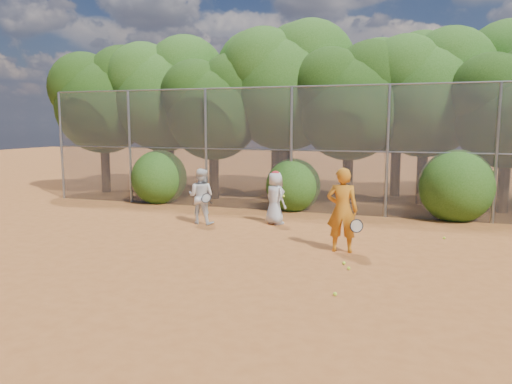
% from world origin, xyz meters
% --- Properties ---
extents(ground, '(80.00, 80.00, 0.00)m').
position_xyz_m(ground, '(0.00, 0.00, 0.00)').
color(ground, '#A15624').
rests_on(ground, ground).
extents(fence_back, '(20.05, 0.09, 4.03)m').
position_xyz_m(fence_back, '(-0.12, 6.00, 2.05)').
color(fence_back, gray).
rests_on(fence_back, ground).
extents(tree_0, '(4.38, 3.81, 6.00)m').
position_xyz_m(tree_0, '(-9.44, 8.04, 3.93)').
color(tree_0, black).
rests_on(tree_0, ground).
extents(tree_1, '(4.64, 4.03, 6.35)m').
position_xyz_m(tree_1, '(-6.94, 8.54, 4.16)').
color(tree_1, black).
rests_on(tree_1, ground).
extents(tree_2, '(3.99, 3.47, 5.47)m').
position_xyz_m(tree_2, '(-4.45, 7.83, 3.58)').
color(tree_2, black).
rests_on(tree_2, ground).
extents(tree_3, '(4.89, 4.26, 6.70)m').
position_xyz_m(tree_3, '(-1.94, 8.84, 4.40)').
color(tree_3, black).
rests_on(tree_3, ground).
extents(tree_4, '(4.19, 3.64, 5.73)m').
position_xyz_m(tree_4, '(0.55, 8.24, 3.76)').
color(tree_4, black).
rests_on(tree_4, ground).
extents(tree_5, '(4.51, 3.92, 6.17)m').
position_xyz_m(tree_5, '(3.06, 9.04, 4.05)').
color(tree_5, black).
rests_on(tree_5, ground).
extents(tree_6, '(3.86, 3.36, 5.29)m').
position_xyz_m(tree_6, '(5.55, 8.03, 3.47)').
color(tree_6, black).
rests_on(tree_6, ground).
extents(tree_9, '(4.83, 4.20, 6.62)m').
position_xyz_m(tree_9, '(-7.94, 10.84, 4.34)').
color(tree_9, black).
rests_on(tree_9, ground).
extents(tree_10, '(5.15, 4.48, 7.06)m').
position_xyz_m(tree_10, '(-2.93, 11.05, 4.63)').
color(tree_10, black).
rests_on(tree_10, ground).
extents(tree_11, '(4.64, 4.03, 6.35)m').
position_xyz_m(tree_11, '(2.06, 10.64, 4.16)').
color(tree_11, black).
rests_on(tree_11, ground).
extents(bush_0, '(2.00, 2.00, 2.00)m').
position_xyz_m(bush_0, '(-6.00, 6.30, 1.00)').
color(bush_0, '#254E13').
rests_on(bush_0, ground).
extents(bush_1, '(1.80, 1.80, 1.80)m').
position_xyz_m(bush_1, '(-1.00, 6.30, 0.90)').
color(bush_1, '#254E13').
rests_on(bush_1, ground).
extents(bush_2, '(2.20, 2.20, 2.20)m').
position_xyz_m(bush_2, '(4.00, 6.30, 1.10)').
color(bush_2, '#254E13').
rests_on(bush_2, ground).
extents(player_yellow, '(0.86, 0.54, 1.90)m').
position_xyz_m(player_yellow, '(1.40, 1.41, 0.95)').
color(player_yellow, '#C87317').
rests_on(player_yellow, ground).
extents(player_teen, '(0.88, 0.81, 1.53)m').
position_xyz_m(player_teen, '(-0.89, 3.87, 0.76)').
color(player_teen, silver).
rests_on(player_teen, ground).
extents(player_white, '(0.85, 0.70, 1.59)m').
position_xyz_m(player_white, '(-2.91, 3.24, 0.79)').
color(player_white, white).
rests_on(player_white, ground).
extents(ball_0, '(0.07, 0.07, 0.07)m').
position_xyz_m(ball_0, '(1.77, 0.03, 0.03)').
color(ball_0, '#BCE629').
rests_on(ball_0, ground).
extents(ball_1, '(0.07, 0.07, 0.07)m').
position_xyz_m(ball_1, '(1.78, -1.54, 0.03)').
color(ball_1, '#BCE629').
rests_on(ball_1, ground).
extents(ball_3, '(0.07, 0.07, 0.07)m').
position_xyz_m(ball_3, '(1.62, 0.37, 0.03)').
color(ball_3, '#BCE629').
rests_on(ball_3, ground).
extents(ball_4, '(0.07, 0.07, 0.07)m').
position_xyz_m(ball_4, '(3.63, 3.42, 0.03)').
color(ball_4, '#BCE629').
rests_on(ball_4, ground).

